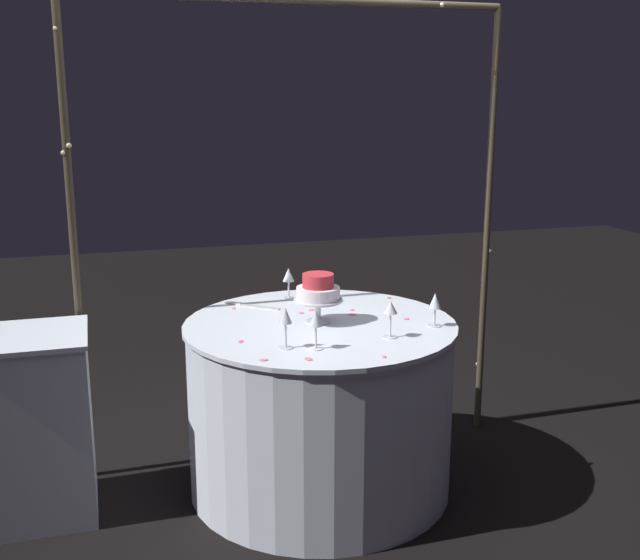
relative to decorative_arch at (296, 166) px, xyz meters
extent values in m
plane|color=black|center=(0.00, -0.41, -1.46)|extent=(12.00, 12.00, 0.00)
cylinder|color=#473D2D|center=(-1.04, 0.00, -0.35)|extent=(0.04, 0.04, 2.21)
cylinder|color=#473D2D|center=(1.04, 0.00, -0.35)|extent=(0.04, 0.04, 2.21)
cylinder|color=#473D2D|center=(0.00, 0.00, 0.75)|extent=(2.07, 0.04, 0.04)
sphere|color=#F9EAB2|center=(-1.03, 0.01, -1.21)|extent=(0.02, 0.02, 0.02)
sphere|color=#F9EAB2|center=(1.04, 0.00, 0.03)|extent=(0.02, 0.02, 0.02)
sphere|color=#F9EAB2|center=(-1.03, 0.01, -0.80)|extent=(0.02, 0.02, 0.02)
sphere|color=#F9EAB2|center=(1.05, -0.01, -0.47)|extent=(0.02, 0.02, 0.02)
sphere|color=#F9EAB2|center=(-1.03, -0.02, 0.12)|extent=(0.02, 0.02, 0.02)
sphere|color=#F9EAB2|center=(1.04, 0.00, 0.52)|extent=(0.02, 0.02, 0.02)
sphere|color=#F9EAB2|center=(0.25, 0.02, 0.75)|extent=(0.02, 0.02, 0.02)
sphere|color=#F9EAB2|center=(-1.05, -0.01, 0.09)|extent=(0.02, 0.02, 0.02)
sphere|color=#F9EAB2|center=(1.03, 0.02, -1.11)|extent=(0.02, 0.02, 0.02)
sphere|color=#F9EAB2|center=(0.73, -0.01, 0.75)|extent=(0.02, 0.02, 0.02)
sphere|color=#F9EAB2|center=(-1.04, -0.01, 0.60)|extent=(0.02, 0.02, 0.02)
sphere|color=#F9EAB2|center=(1.04, 0.01, 0.26)|extent=(0.02, 0.02, 0.02)
cylinder|color=silver|center=(0.00, -0.41, -1.07)|extent=(1.20, 1.20, 0.78)
cylinder|color=silver|center=(0.00, -0.41, -0.67)|extent=(1.23, 1.23, 0.02)
cube|color=silver|center=(-1.24, -0.29, -1.06)|extent=(0.46, 0.46, 0.80)
cube|color=silver|center=(-1.24, -0.29, -0.65)|extent=(0.48, 0.48, 0.02)
cylinder|color=silver|center=(-0.01, -0.39, -0.66)|extent=(0.11, 0.11, 0.01)
cylinder|color=silver|center=(-0.01, -0.39, -0.61)|extent=(0.02, 0.02, 0.09)
cylinder|color=silver|center=(-0.01, -0.39, -0.56)|extent=(0.22, 0.22, 0.01)
cylinder|color=white|center=(-0.01, -0.39, -0.53)|extent=(0.20, 0.20, 0.05)
cylinder|color=#CC333D|center=(-0.01, -0.39, -0.47)|extent=(0.14, 0.14, 0.06)
cylinder|color=silver|center=(0.22, -0.69, -0.66)|extent=(0.06, 0.06, 0.00)
cylinder|color=silver|center=(0.22, -0.69, -0.61)|extent=(0.01, 0.01, 0.10)
cone|color=silver|center=(0.22, -0.69, -0.53)|extent=(0.06, 0.06, 0.05)
cylinder|color=silver|center=(0.09, -0.08, -0.66)|extent=(0.06, 0.06, 0.00)
cylinder|color=silver|center=(0.09, -0.08, -0.62)|extent=(0.01, 0.01, 0.08)
cone|color=silver|center=(0.09, -0.08, -0.54)|extent=(0.06, 0.06, 0.07)
cylinder|color=silver|center=(-0.23, -0.71, -0.66)|extent=(0.06, 0.06, 0.00)
cylinder|color=silver|center=(-0.23, -0.71, -0.61)|extent=(0.01, 0.01, 0.10)
cone|color=silver|center=(-0.23, -0.71, -0.52)|extent=(0.05, 0.05, 0.07)
cylinder|color=silver|center=(-0.03, 0.05, -0.66)|extent=(0.06, 0.06, 0.00)
cylinder|color=silver|center=(-0.03, 0.05, -0.62)|extent=(0.01, 0.01, 0.08)
cone|color=silver|center=(-0.03, 0.05, -0.54)|extent=(0.06, 0.06, 0.07)
cylinder|color=silver|center=(-0.12, -0.75, -0.66)|extent=(0.06, 0.06, 0.00)
cylinder|color=silver|center=(-0.12, -0.75, -0.61)|extent=(0.01, 0.01, 0.09)
cone|color=silver|center=(-0.12, -0.75, -0.53)|extent=(0.05, 0.05, 0.06)
cylinder|color=silver|center=(0.47, -0.60, -0.66)|extent=(0.06, 0.06, 0.00)
cylinder|color=silver|center=(0.47, -0.60, -0.62)|extent=(0.01, 0.01, 0.08)
cone|color=silver|center=(0.47, -0.60, -0.55)|extent=(0.06, 0.06, 0.07)
cube|color=silver|center=(-0.21, -0.08, -0.66)|extent=(0.19, 0.16, 0.01)
cube|color=white|center=(-0.32, 0.01, -0.66)|extent=(0.08, 0.07, 0.01)
ellipsoid|color=#EA6B84|center=(-0.13, -0.31, -0.66)|extent=(0.04, 0.04, 0.00)
ellipsoid|color=#EA6B84|center=(-0.33, -0.06, -0.66)|extent=(0.03, 0.03, 0.00)
ellipsoid|color=#EA6B84|center=(-0.39, -0.57, -0.66)|extent=(0.03, 0.04, 0.00)
ellipsoid|color=#EA6B84|center=(0.04, -0.22, -0.66)|extent=(0.04, 0.04, 0.00)
ellipsoid|color=#EA6B84|center=(0.11, -0.92, -0.66)|extent=(0.03, 0.03, 0.00)
ellipsoid|color=#EA6B84|center=(-0.18, -0.86, -0.66)|extent=(0.04, 0.05, 0.00)
ellipsoid|color=#EA6B84|center=(0.21, -0.25, -0.66)|extent=(0.03, 0.03, 0.00)
ellipsoid|color=#EA6B84|center=(0.18, -0.33, -0.66)|extent=(0.04, 0.03, 0.00)
ellipsoid|color=#EA6B84|center=(-0.04, -0.23, -0.66)|extent=(0.03, 0.04, 0.00)
ellipsoid|color=#EA6B84|center=(0.02, -0.20, -0.66)|extent=(0.04, 0.03, 0.00)
ellipsoid|color=#EA6B84|center=(-0.35, -0.83, -0.66)|extent=(0.04, 0.03, 0.00)
ellipsoid|color=#EA6B84|center=(0.46, -0.09, -0.66)|extent=(0.03, 0.04, 0.00)
ellipsoid|color=#EA6B84|center=(0.39, -0.46, -0.66)|extent=(0.03, 0.02, 0.00)
camera|label=1|loc=(-0.94, -3.58, 0.33)|focal=43.25mm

